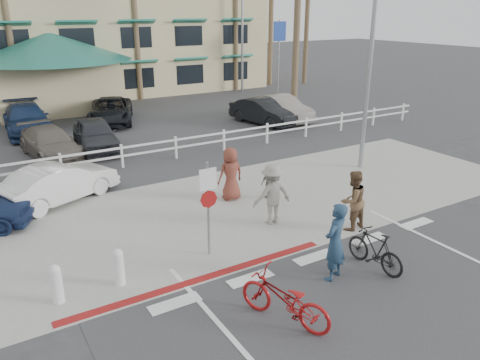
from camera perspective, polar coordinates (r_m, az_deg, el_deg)
ground at (r=12.32m, az=10.85°, el=-10.46°), size 140.00×140.00×0.00m
bike_path at (r=11.17m, az=17.85°, el=-14.65°), size 12.00×16.00×0.01m
sidewalk_plaza at (r=15.54m, az=-0.16°, el=-3.32°), size 22.00×7.00×0.01m
cross_street at (r=18.85m, az=-6.42°, el=0.86°), size 40.00×5.00×0.01m
parking_lot at (r=27.45m, az=-14.89°, el=6.47°), size 50.00×16.00×0.01m
curb_red at (r=11.69m, az=-4.56°, el=-11.88°), size 7.00×0.25×0.02m
rail_fence at (r=20.63m, az=-7.57°, el=3.97°), size 29.40×0.16×1.00m
building at (r=39.83m, az=-18.53°, el=18.43°), size 28.00×16.00×11.30m
sign_post at (r=12.09m, az=-3.92°, el=-3.01°), size 0.50×0.10×2.90m
bollard_0 at (r=11.56m, az=-14.58°, el=-10.24°), size 0.26×0.26×0.95m
bollard_1 at (r=11.34m, az=-21.46°, el=-11.72°), size 0.26×0.26×0.95m
streetlight_0 at (r=19.20m, az=15.62°, el=14.39°), size 0.60×2.00×9.00m
streetlight_1 at (r=37.17m, az=0.27°, el=17.96°), size 0.60×2.00×9.50m
info_sign at (r=36.73m, az=4.71°, el=14.82°), size 1.20×0.16×5.60m
palm_5 at (r=34.62m, az=-12.80°, el=20.23°), size 4.00×4.00×13.00m
palm_9 at (r=41.99m, az=8.25°, el=20.41°), size 4.00×4.00×13.00m
bike_red at (r=10.00m, az=5.43°, el=-14.29°), size 1.52×2.23×1.11m
rider_red at (r=11.44m, az=11.52°, el=-7.41°), size 0.84×0.70×1.97m
bike_black at (r=12.32m, az=16.14°, el=-8.18°), size 0.61×1.75×1.03m
rider_black at (r=14.10m, az=13.57°, el=-2.45°), size 0.94×0.76×1.83m
pedestrian_a at (r=14.11m, az=3.96°, el=-1.75°), size 1.29×0.85×1.88m
pedestrian_child at (r=16.09m, az=3.66°, el=-0.28°), size 0.70×0.32×1.17m
pedestrian_b at (r=15.87m, az=-1.15°, el=0.75°), size 0.91×0.59×1.84m
car_white_sedan at (r=16.93m, az=-21.19°, el=-0.32°), size 4.28×2.92×1.33m
lot_car_1 at (r=22.26m, az=-22.13°, el=4.23°), size 2.35×4.63×1.29m
lot_car_2 at (r=22.65m, az=-17.20°, el=5.31°), size 2.13×4.43×1.46m
lot_car_3 at (r=27.73m, az=5.14°, el=8.71°), size 1.77×4.46×1.44m
lot_car_4 at (r=27.04m, az=-24.57°, el=6.75°), size 2.33×5.28×1.51m
lot_car_5 at (r=28.02m, az=-15.48°, el=8.15°), size 3.88×5.53×1.40m
lot_car_6 at (r=26.78m, az=2.88°, el=8.34°), size 2.35×4.53×1.42m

